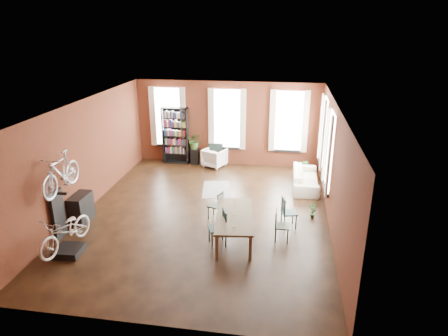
% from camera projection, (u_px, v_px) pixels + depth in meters
% --- Properties ---
extents(room, '(9.00, 9.04, 3.22)m').
position_uv_depth(room, '(216.00, 138.00, 11.32)').
color(room, black).
rests_on(room, ground).
extents(dining_table, '(1.16, 2.13, 0.69)m').
position_uv_depth(dining_table, '(234.00, 227.00, 10.13)').
color(dining_table, brown).
rests_on(dining_table, ground).
extents(dining_chair_a, '(0.56, 0.56, 0.92)m').
position_uv_depth(dining_chair_a, '(217.00, 228.00, 9.85)').
color(dining_chair_a, '#183534').
rests_on(dining_chair_a, ground).
extents(dining_chair_b, '(0.47, 0.47, 0.80)m').
position_uv_depth(dining_chair_b, '(216.00, 205.00, 11.20)').
color(dining_chair_b, black).
rests_on(dining_chair_b, ground).
extents(dining_chair_c, '(0.38, 0.38, 0.81)m').
position_uv_depth(dining_chair_c, '(282.00, 226.00, 10.08)').
color(dining_chair_c, black).
rests_on(dining_chair_c, ground).
extents(dining_chair_d, '(0.49, 0.49, 0.86)m').
position_uv_depth(dining_chair_d, '(289.00, 212.00, 10.73)').
color(dining_chair_d, '#1A3A36').
rests_on(dining_chair_d, ground).
extents(bookshelf, '(1.00, 0.32, 2.20)m').
position_uv_depth(bookshelf, '(175.00, 136.00, 15.42)').
color(bookshelf, black).
rests_on(bookshelf, ground).
extents(white_armchair, '(0.98, 0.96, 0.78)m').
position_uv_depth(white_armchair, '(214.00, 157.00, 15.25)').
color(white_armchair, silver).
rests_on(white_armchair, ground).
extents(cream_sofa, '(0.61, 2.08, 0.81)m').
position_uv_depth(cream_sofa, '(306.00, 175.00, 13.36)').
color(cream_sofa, beige).
rests_on(cream_sofa, ground).
extents(striped_rug, '(1.12, 1.57, 0.01)m').
position_uv_depth(striped_rug, '(217.00, 189.00, 13.26)').
color(striped_rug, black).
rests_on(striped_rug, ground).
extents(bike_trainer, '(0.64, 0.64, 0.18)m').
position_uv_depth(bike_trainer, '(69.00, 251.00, 9.56)').
color(bike_trainer, black).
rests_on(bike_trainer, ground).
extents(bike_wall_rack, '(0.16, 0.60, 1.30)m').
position_uv_depth(bike_wall_rack, '(58.00, 215.00, 10.13)').
color(bike_wall_rack, black).
rests_on(bike_wall_rack, ground).
extents(console_table, '(0.40, 0.80, 0.80)m').
position_uv_depth(console_table, '(81.00, 208.00, 11.03)').
color(console_table, black).
rests_on(console_table, ground).
extents(plant_stand, '(0.33, 0.33, 0.59)m').
position_uv_depth(plant_stand, '(195.00, 156.00, 15.59)').
color(plant_stand, black).
rests_on(plant_stand, ground).
extents(plant_by_sofa, '(0.49, 0.64, 0.25)m').
position_uv_depth(plant_by_sofa, '(304.00, 171.00, 14.52)').
color(plant_by_sofa, '#305E25').
rests_on(plant_by_sofa, ground).
extents(plant_small, '(0.39, 0.51, 0.16)m').
position_uv_depth(plant_small, '(312.00, 215.00, 11.33)').
color(plant_small, '#285A24').
rests_on(plant_small, ground).
extents(bicycle_floor, '(0.75, 0.99, 1.69)m').
position_uv_depth(bicycle_floor, '(63.00, 216.00, 9.26)').
color(bicycle_floor, beige).
rests_on(bicycle_floor, bike_trainer).
extents(bicycle_hung, '(0.47, 1.00, 1.66)m').
position_uv_depth(bicycle_hung, '(59.00, 160.00, 9.58)').
color(bicycle_hung, '#A5A8AD').
rests_on(bicycle_hung, bike_wall_rack).
extents(plant_on_stand, '(0.61, 0.67, 0.51)m').
position_uv_depth(plant_on_stand, '(195.00, 143.00, 15.42)').
color(plant_on_stand, '#375A24').
rests_on(plant_on_stand, plant_stand).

